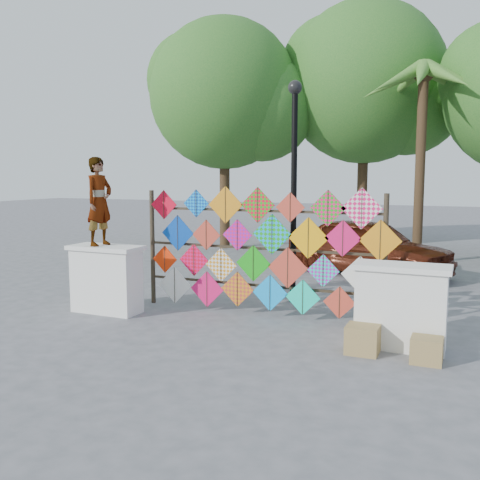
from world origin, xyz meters
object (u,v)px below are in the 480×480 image
at_px(sedan, 368,247).
at_px(lamppost, 294,171).
at_px(kite_rack, 262,251).
at_px(vendor_woman, 99,202).

distance_m(sedan, lamppost, 4.24).
bearing_deg(lamppost, kite_rack, -98.31).
xyz_separation_m(sedan, lamppost, (-0.88, -3.66, 1.94)).
relative_size(kite_rack, vendor_woman, 2.97).
relative_size(vendor_woman, sedan, 0.38).
relative_size(kite_rack, sedan, 1.13).
xyz_separation_m(kite_rack, sedan, (1.06, 4.93, -0.46)).
height_order(kite_rack, vendor_woman, vendor_woman).
xyz_separation_m(vendor_woman, lamppost, (3.11, 2.20, 0.58)).
height_order(vendor_woman, lamppost, lamppost).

